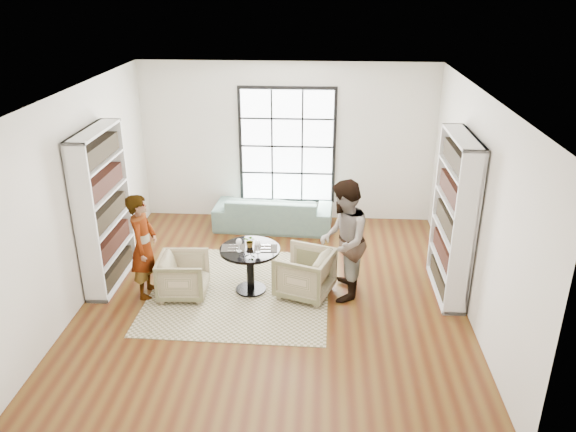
# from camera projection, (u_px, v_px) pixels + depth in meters

# --- Properties ---
(ground) EXTENTS (6.00, 6.00, 0.00)m
(ground) POSITION_uv_depth(u_px,v_px,m) (274.00, 295.00, 8.37)
(ground) COLOR #583A14
(room_shell) EXTENTS (6.00, 6.01, 6.00)m
(room_shell) POSITION_uv_depth(u_px,v_px,m) (277.00, 203.00, 8.37)
(room_shell) COLOR silver
(room_shell) RESTS_ON ground
(rug) EXTENTS (2.70, 2.70, 0.01)m
(rug) POSITION_uv_depth(u_px,v_px,m) (240.00, 290.00, 8.47)
(rug) COLOR #B8AA8A
(rug) RESTS_ON ground
(pedestal_table) EXTENTS (0.89, 0.89, 0.71)m
(pedestal_table) POSITION_uv_depth(u_px,v_px,m) (250.00, 260.00, 8.28)
(pedestal_table) COLOR black
(pedestal_table) RESTS_ON ground
(sofa) EXTENTS (2.21, 0.96, 0.63)m
(sofa) POSITION_uv_depth(u_px,v_px,m) (273.00, 212.00, 10.50)
(sofa) COLOR slate
(sofa) RESTS_ON ground
(armchair_left) EXTENTS (0.74, 0.72, 0.64)m
(armchair_left) POSITION_uv_depth(u_px,v_px,m) (184.00, 276.00, 8.24)
(armchair_left) COLOR #C3BA8B
(armchair_left) RESTS_ON ground
(armchair_right) EXTENTS (0.97, 0.96, 0.70)m
(armchair_right) POSITION_uv_depth(u_px,v_px,m) (304.00, 273.00, 8.26)
(armchair_right) COLOR tan
(armchair_right) RESTS_ON ground
(person_left) EXTENTS (0.38, 0.58, 1.58)m
(person_left) POSITION_uv_depth(u_px,v_px,m) (144.00, 246.00, 8.09)
(person_left) COLOR gray
(person_left) RESTS_ON ground
(person_right) EXTENTS (0.75, 0.93, 1.79)m
(person_right) POSITION_uv_depth(u_px,v_px,m) (343.00, 241.00, 8.01)
(person_right) COLOR gray
(person_right) RESTS_ON ground
(placemat_left) EXTENTS (0.36, 0.28, 0.01)m
(placemat_left) POSITION_uv_depth(u_px,v_px,m) (233.00, 248.00, 8.21)
(placemat_left) COLOR black
(placemat_left) RESTS_ON pedestal_table
(placemat_right) EXTENTS (0.36, 0.28, 0.01)m
(placemat_right) POSITION_uv_depth(u_px,v_px,m) (266.00, 248.00, 8.20)
(placemat_right) COLOR black
(placemat_right) RESTS_ON pedestal_table
(cutlery_left) EXTENTS (0.15, 0.23, 0.01)m
(cutlery_left) POSITION_uv_depth(u_px,v_px,m) (233.00, 248.00, 8.21)
(cutlery_left) COLOR silver
(cutlery_left) RESTS_ON placemat_left
(cutlery_right) EXTENTS (0.15, 0.23, 0.01)m
(cutlery_right) POSITION_uv_depth(u_px,v_px,m) (266.00, 248.00, 8.20)
(cutlery_right) COLOR silver
(cutlery_right) RESTS_ON placemat_right
(wine_glass_left) EXTENTS (0.09, 0.09, 0.20)m
(wine_glass_left) POSITION_uv_depth(u_px,v_px,m) (239.00, 242.00, 8.06)
(wine_glass_left) COLOR silver
(wine_glass_left) RESTS_ON pedestal_table
(wine_glass_right) EXTENTS (0.09, 0.09, 0.19)m
(wine_glass_right) POSITION_uv_depth(u_px,v_px,m) (258.00, 244.00, 8.04)
(wine_glass_right) COLOR silver
(wine_glass_right) RESTS_ON pedestal_table
(flower_centerpiece) EXTENTS (0.20, 0.19, 0.19)m
(flower_centerpiece) POSITION_uv_depth(u_px,v_px,m) (250.00, 241.00, 8.22)
(flower_centerpiece) COLOR gray
(flower_centerpiece) RESTS_ON pedestal_table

